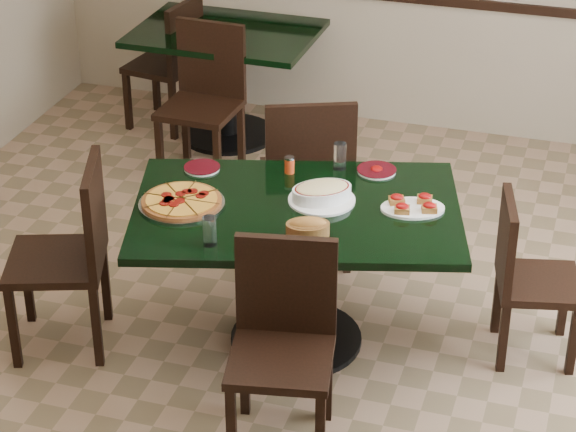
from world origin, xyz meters
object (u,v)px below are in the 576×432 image
(chair_far, at_px, (308,172))
(chair_near, at_px, (283,333))
(pepperoni_pizza, at_px, (182,201))
(chair_left, at_px, (73,247))
(back_chair_near, at_px, (205,92))
(back_table, at_px, (226,63))
(back_chair_left, at_px, (173,57))
(lasagna_casserole, at_px, (322,192))
(chair_right, at_px, (524,271))
(bruschetta_platter, at_px, (413,205))
(bread_basket, at_px, (308,228))
(main_table, at_px, (297,241))

(chair_far, bearing_deg, chair_near, 79.55)
(chair_far, xyz_separation_m, pepperoni_pizza, (-0.36, -0.85, 0.21))
(chair_left, relative_size, back_chair_near, 1.01)
(back_table, bearing_deg, chair_near, -64.71)
(back_chair_left, distance_m, lasagna_casserole, 2.67)
(chair_left, height_order, back_chair_near, chair_left)
(chair_right, relative_size, chair_left, 0.85)
(chair_left, height_order, bruschetta_platter, chair_left)
(chair_far, height_order, back_chair_near, chair_far)
(chair_near, bearing_deg, back_chair_left, 109.88)
(bread_basket, bearing_deg, back_chair_near, 102.31)
(chair_far, relative_size, chair_right, 1.22)
(pepperoni_pizza, bearing_deg, back_chair_near, 107.78)
(back_table, bearing_deg, back_chair_left, 174.46)
(back_chair_near, bearing_deg, chair_far, -41.62)
(chair_far, height_order, pepperoni_pizza, chair_far)
(main_table, xyz_separation_m, bruschetta_platter, (0.52, 0.13, 0.21))
(back_chair_near, bearing_deg, bruschetta_platter, -40.37)
(chair_far, bearing_deg, lasagna_casserole, 88.97)
(chair_far, xyz_separation_m, chair_near, (0.29, -1.38, -0.05))
(lasagna_casserole, xyz_separation_m, bruschetta_platter, (0.42, 0.04, -0.02))
(chair_left, height_order, back_chair_left, chair_left)
(chair_far, height_order, back_chair_left, chair_far)
(chair_far, xyz_separation_m, chair_left, (-0.85, -1.03, -0.02))
(chair_near, bearing_deg, back_table, 103.85)
(pepperoni_pizza, bearing_deg, bruschetta_platter, 14.52)
(back_table, xyz_separation_m, back_chair_near, (0.05, -0.52, 0.01))
(back_table, height_order, back_chair_left, back_chair_left)
(chair_left, xyz_separation_m, lasagna_casserole, (1.10, 0.40, 0.26))
(back_chair_near, height_order, bread_basket, back_chair_near)
(main_table, bearing_deg, chair_left, -178.16)
(pepperoni_pizza, bearing_deg, bread_basket, -8.86)
(chair_far, xyz_separation_m, back_chair_left, (-1.37, 1.47, -0.06))
(main_table, bearing_deg, chair_right, -2.60)
(main_table, bearing_deg, chair_far, 86.66)
(chair_near, xyz_separation_m, chair_left, (-1.14, 0.35, 0.03))
(back_chair_left, distance_m, bread_basket, 2.94)
(chair_far, distance_m, back_chair_near, 1.30)
(back_table, xyz_separation_m, chair_near, (1.27, -2.80, -0.01))
(main_table, height_order, chair_near, chair_near)
(chair_near, bearing_deg, chair_right, 34.19)
(lasagna_casserole, height_order, bread_basket, lasagna_casserole)
(main_table, xyz_separation_m, chair_right, (1.04, 0.24, -0.12))
(chair_right, distance_m, back_chair_near, 2.54)
(chair_far, bearing_deg, pepperoni_pizza, 44.61)
(back_chair_near, distance_m, pepperoni_pizza, 1.86)
(chair_near, height_order, bruschetta_platter, chair_near)
(back_table, height_order, pepperoni_pizza, pepperoni_pizza)
(lasagna_casserole, bearing_deg, chair_left, 165.16)
(chair_far, bearing_deg, bruschetta_platter, 116.19)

